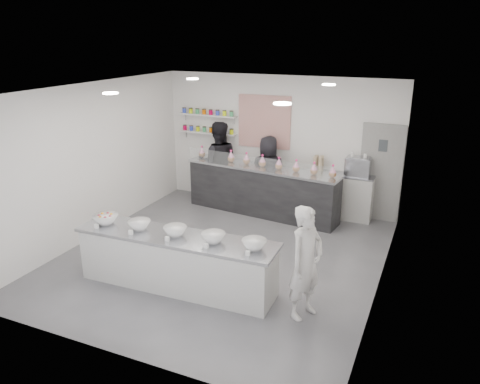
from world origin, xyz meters
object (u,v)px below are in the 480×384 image
at_px(woman_prep, 306,263).
at_px(staff_left, 218,163).
at_px(espresso_machine, 358,167).
at_px(prep_counter, 177,261).
at_px(back_bar, 262,191).
at_px(staff_right, 268,173).
at_px(espresso_ledge, 341,196).

xyz_separation_m(woman_prep, staff_left, (-3.22, 3.80, 0.14)).
bearing_deg(espresso_machine, prep_counter, -116.98).
bearing_deg(back_bar, espresso_machine, 20.86).
distance_m(espresso_machine, woman_prep, 3.99).
relative_size(espresso_machine, woman_prep, 0.31).
xyz_separation_m(prep_counter, staff_left, (-1.15, 3.84, 0.53)).
bearing_deg(prep_counter, woman_prep, -0.54).
xyz_separation_m(espresso_machine, staff_right, (-1.94, -0.18, -0.33)).
bearing_deg(woman_prep, staff_left, 63.36).
bearing_deg(staff_right, staff_left, -10.36).
height_order(espresso_ledge, espresso_machine, espresso_machine).
xyz_separation_m(espresso_ledge, staff_right, (-1.64, -0.18, 0.36)).
bearing_deg(staff_right, espresso_machine, 174.93).
height_order(staff_left, staff_right, staff_left).
bearing_deg(espresso_ledge, back_bar, -163.65).
bearing_deg(staff_right, prep_counter, 78.09).
bearing_deg(prep_counter, espresso_ledge, 64.70).
relative_size(staff_left, staff_right, 1.13).
distance_m(espresso_machine, staff_left, 3.21).
height_order(woman_prep, staff_right, staff_right).
distance_m(espresso_ledge, staff_right, 1.69).
distance_m(staff_left, staff_right, 1.26).
bearing_deg(staff_left, woman_prep, 106.06).
xyz_separation_m(back_bar, staff_right, (0.02, 0.31, 0.31)).
relative_size(prep_counter, staff_left, 1.68).
distance_m(prep_counter, staff_left, 4.05).
relative_size(espresso_machine, staff_left, 0.26).
xyz_separation_m(prep_counter, staff_right, (0.10, 3.84, 0.41)).
height_order(back_bar, staff_right, staff_right).
bearing_deg(staff_left, espresso_machine, 158.94).
relative_size(espresso_ledge, staff_right, 0.78).
height_order(prep_counter, staff_right, staff_right).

